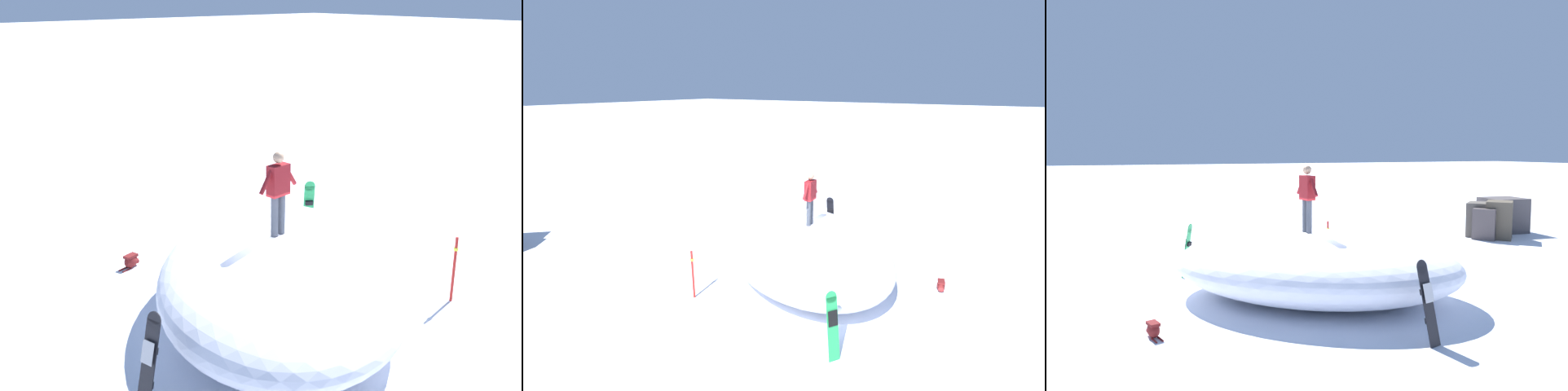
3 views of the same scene
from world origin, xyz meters
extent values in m
plane|color=white|center=(0.00, 0.00, 0.00)|extent=(240.00, 240.00, 0.00)
ellipsoid|color=white|center=(0.23, -0.02, 0.83)|extent=(8.58, 8.24, 1.65)
cylinder|color=#333842|center=(0.39, 0.05, 2.05)|extent=(0.14, 0.14, 0.80)
cylinder|color=#333842|center=(0.41, -0.15, 2.05)|extent=(0.14, 0.14, 0.80)
cube|color=maroon|center=(0.40, -0.05, 2.75)|extent=(0.26, 0.46, 0.59)
sphere|color=tan|center=(0.40, -0.05, 3.19)|extent=(0.22, 0.22, 0.22)
cylinder|color=maroon|center=(0.37, 0.25, 2.80)|extent=(0.12, 0.39, 0.49)
cylinder|color=maroon|center=(0.43, -0.36, 2.80)|extent=(0.12, 0.39, 0.49)
cube|color=#1E8C47|center=(2.82, -3.27, 0.72)|extent=(0.35, 0.36, 1.44)
cylinder|color=#1E8C47|center=(2.73, -3.21, 1.43)|extent=(0.20, 0.26, 0.27)
cube|color=black|center=(2.81, -3.26, 0.98)|extent=(0.17, 0.22, 0.35)
cube|color=black|center=(2.75, -3.22, 0.98)|extent=(0.17, 0.21, 0.12)
cube|color=black|center=(2.82, -3.27, 0.46)|extent=(0.17, 0.21, 0.12)
cube|color=black|center=(-0.62, 3.46, 0.72)|extent=(0.36, 0.44, 1.45)
cylinder|color=black|center=(-0.58, 3.28, 1.45)|extent=(0.29, 0.15, 0.27)
cube|color=#B2B2B7|center=(-0.62, 3.44, 0.98)|extent=(0.25, 0.15, 0.35)
cube|color=black|center=(-0.60, 3.35, 0.98)|extent=(0.21, 0.14, 0.12)
cube|color=black|center=(-0.63, 3.48, 0.46)|extent=(0.21, 0.14, 0.12)
ellipsoid|color=maroon|center=(4.15, 1.14, 0.15)|extent=(0.31, 0.41, 0.30)
ellipsoid|color=maroon|center=(4.20, 0.98, 0.11)|extent=(0.19, 0.14, 0.15)
cube|color=maroon|center=(4.15, 1.14, 0.28)|extent=(0.26, 0.35, 0.06)
cylinder|color=maroon|center=(4.16, 1.35, 0.01)|extent=(0.10, 0.26, 0.04)
cylinder|color=maroon|center=(4.04, 1.31, 0.01)|extent=(0.10, 0.26, 0.04)
cylinder|color=#A51E19|center=(-1.58, -3.10, 0.71)|extent=(0.06, 0.06, 1.41)
cylinder|color=yellow|center=(-1.58, -3.10, 1.16)|extent=(0.10, 0.10, 0.06)
camera|label=1|loc=(-7.86, 7.35, 6.12)|focal=42.91mm
camera|label=2|loc=(5.98, -10.00, 5.79)|focal=27.09mm
camera|label=3|loc=(4.92, 10.85, 3.65)|focal=33.66mm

